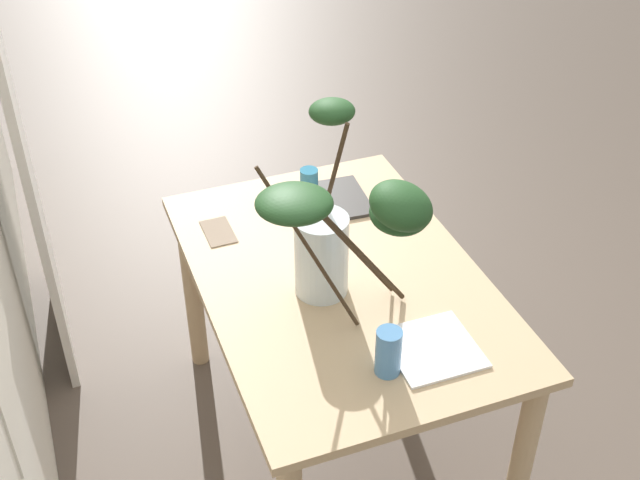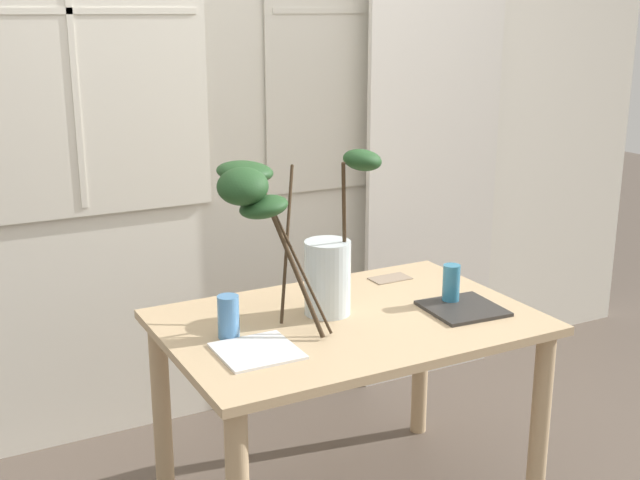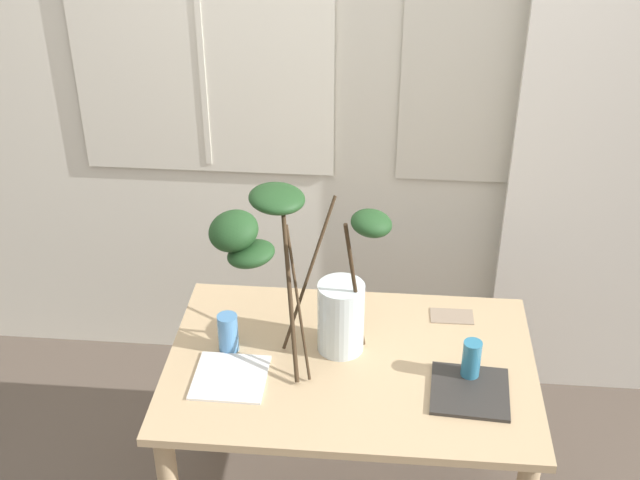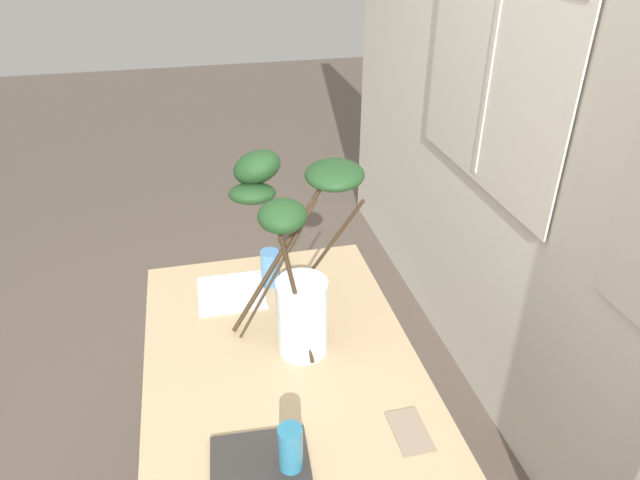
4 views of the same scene
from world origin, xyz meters
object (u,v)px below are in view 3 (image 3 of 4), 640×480
at_px(drinking_glass_blue_left, 228,333).
at_px(dining_table, 350,389).
at_px(vase_with_branches, 309,276).
at_px(plate_square_right, 470,391).
at_px(drinking_glass_blue_right, 471,360).
at_px(plate_square_left, 230,377).

bearing_deg(drinking_glass_blue_left, dining_table, -4.33).
xyz_separation_m(vase_with_branches, plate_square_right, (0.54, -0.19, -0.28)).
relative_size(drinking_glass_blue_right, plate_square_right, 0.57).
height_order(vase_with_branches, plate_square_left, vase_with_branches).
bearing_deg(vase_with_branches, dining_table, -26.26).
bearing_deg(plate_square_left, plate_square_right, -0.14).
xyz_separation_m(drinking_glass_blue_right, plate_square_left, (-0.78, -0.07, -0.07)).
xyz_separation_m(plate_square_left, plate_square_right, (0.78, -0.00, 0.00)).
xyz_separation_m(drinking_glass_blue_right, plate_square_right, (-0.00, -0.08, -0.07)).
distance_m(dining_table, plate_square_left, 0.43).
bearing_deg(drinking_glass_blue_right, dining_table, 173.51).
distance_m(drinking_glass_blue_left, plate_square_left, 0.17).
height_order(drinking_glass_blue_left, drinking_glass_blue_right, drinking_glass_blue_right).
distance_m(drinking_glass_blue_left, plate_square_right, 0.83).
height_order(vase_with_branches, plate_square_right, vase_with_branches).
xyz_separation_m(vase_with_branches, drinking_glass_blue_right, (0.54, -0.12, -0.22)).
bearing_deg(vase_with_branches, drinking_glass_blue_left, -171.47).
height_order(drinking_glass_blue_right, plate_square_left, drinking_glass_blue_right).
relative_size(plate_square_left, plate_square_right, 0.96).
height_order(drinking_glass_blue_left, plate_square_right, drinking_glass_blue_left).
xyz_separation_m(dining_table, drinking_glass_blue_right, (0.39, -0.04, 0.19)).
distance_m(vase_with_branches, drinking_glass_blue_left, 0.35).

